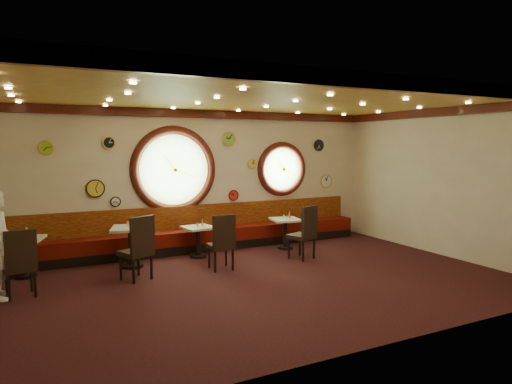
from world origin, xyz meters
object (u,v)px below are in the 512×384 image
object	(u,v)px
table_a	(24,252)
chair_b	(139,244)
condiment_c_pepper	(197,224)
condiment_b_pepper	(129,224)
condiment_c_salt	(197,225)
condiment_a_bottle	(27,231)
chair_a	(20,259)
chair_d	(305,229)
condiment_a_pepper	(21,236)
condiment_d_pepper	(287,217)
condiment_b_bottle	(134,223)
table_b	(131,242)
condiment_c_bottle	(203,223)
table_d	(285,230)
condiment_a_salt	(15,236)
table_c	(198,238)
condiment_d_bottle	(289,214)
condiment_b_salt	(128,224)
condiment_d_salt	(284,217)
chair_c	(222,239)

from	to	relation	value
table_a	chair_b	size ratio (longest dim) A/B	1.13
condiment_c_pepper	condiment_b_pepper	bearing A→B (deg)	-174.29
condiment_c_salt	condiment_a_bottle	size ratio (longest dim) A/B	0.49
chair_a	chair_b	xyz separation A→B (m)	(1.87, 0.10, 0.04)
chair_d	condiment_a_pepper	size ratio (longest dim) A/B	6.68
condiment_d_pepper	condiment_b_bottle	distance (m)	3.49
table_b	condiment_c_bottle	world-z (taller)	condiment_c_bottle
chair_d	condiment_a_bottle	world-z (taller)	chair_d
chair_b	condiment_c_pepper	distance (m)	1.87
table_d	condiment_b_pepper	size ratio (longest dim) A/B	6.61
table_a	table_d	world-z (taller)	table_a
condiment_a_salt	condiment_a_pepper	bearing A→B (deg)	-42.01
table_a	condiment_c_pepper	distance (m)	3.32
table_c	condiment_c_bottle	world-z (taller)	condiment_c_bottle
condiment_d_bottle	chair_b	bearing A→B (deg)	-163.68
condiment_b_pepper	table_b	bearing A→B (deg)	10.80
table_a	condiment_a_salt	size ratio (longest dim) A/B	8.88
condiment_b_salt	condiment_a_pepper	distance (m)	1.87
condiment_a_pepper	condiment_c_pepper	world-z (taller)	condiment_a_pepper
condiment_d_salt	condiment_c_bottle	world-z (taller)	condiment_c_bottle
condiment_c_bottle	table_b	bearing A→B (deg)	-172.93
condiment_d_pepper	condiment_d_bottle	world-z (taller)	condiment_d_bottle
table_b	table_c	xyz separation A→B (m)	(1.45, 0.17, -0.09)
table_c	table_b	bearing A→B (deg)	-173.21
chair_c	condiment_d_bottle	distance (m)	2.46
condiment_b_pepper	condiment_c_pepper	xyz separation A→B (m)	(1.46, 0.15, -0.14)
table_a	chair_d	world-z (taller)	chair_d
condiment_d_pepper	condiment_c_bottle	bearing A→B (deg)	174.47
condiment_c_salt	chair_c	bearing A→B (deg)	-85.68
condiment_a_pepper	condiment_d_bottle	bearing A→B (deg)	-0.08
chair_b	condiment_c_salt	size ratio (longest dim) A/B	8.05
chair_a	condiment_a_bottle	size ratio (longest dim) A/B	3.72
chair_d	condiment_b_salt	xyz separation A→B (m)	(-3.46, 1.04, 0.20)
chair_d	condiment_c_bottle	xyz separation A→B (m)	(-1.84, 1.23, 0.08)
condiment_c_salt	condiment_a_bottle	xyz separation A→B (m)	(-3.23, 0.12, 0.11)
table_b	condiment_c_bottle	distance (m)	1.59
chair_d	condiment_c_salt	xyz separation A→B (m)	(-1.98, 1.20, 0.06)
condiment_b_salt	table_c	bearing A→B (deg)	6.24
condiment_b_pepper	condiment_a_pepper	bearing A→B (deg)	176.52
table_a	condiment_d_bottle	distance (m)	5.58
chair_a	table_d	bearing A→B (deg)	3.76
table_d	chair_d	size ratio (longest dim) A/B	1.05
chair_c	condiment_a_salt	xyz separation A→B (m)	(-3.53, 1.23, 0.15)
table_c	chair_b	xyz separation A→B (m)	(-1.51, -1.17, 0.24)
chair_a	chair_c	distance (m)	3.44
table_d	chair_d	xyz separation A→B (m)	(-0.15, -1.08, 0.21)
condiment_b_salt	chair_a	bearing A→B (deg)	-149.47
condiment_a_salt	chair_a	bearing A→B (deg)	-86.15
condiment_d_pepper	condiment_c_salt	bearing A→B (deg)	175.45
chair_a	condiment_a_pepper	bearing A→B (deg)	81.62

